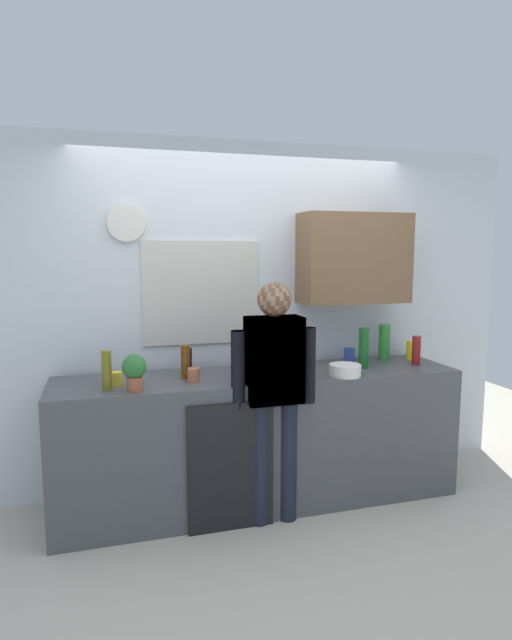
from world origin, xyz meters
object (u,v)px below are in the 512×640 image
object	(u,v)px
bottle_red_vinegar	(416,350)
bottle_olive_oil	(107,370)
cup_blue_mug	(349,355)
potted_plant	(134,370)
bottle_amber_beer	(185,362)
dish_soap	(410,349)
bottle_dark_sauce	(188,361)
bottle_green_wine	(364,348)
mixing_bowl	(345,370)
coffee_maker	(275,354)
person_guest	(274,383)
cup_yellow_cup	(117,378)
bottle_clear_soda	(384,342)
cup_terracotta_mug	(194,375)
person_at_sink	(274,383)

from	to	relation	value
bottle_red_vinegar	bottle_olive_oil	size ratio (longest dim) A/B	0.88
cup_blue_mug	potted_plant	world-z (taller)	potted_plant
bottle_amber_beer	dish_soap	world-z (taller)	bottle_amber_beer
bottle_dark_sauce	cup_blue_mug	size ratio (longest dim) A/B	1.80
bottle_green_wine	mixing_bowl	distance (m)	0.32
coffee_maker	bottle_green_wine	xyz separation A→B (m)	(0.69, 0.01, 0.00)
bottle_olive_oil	dish_soap	distance (m)	2.34
bottle_green_wine	bottle_olive_oil	xyz separation A→B (m)	(-1.82, -0.11, -0.03)
cup_blue_mug	person_guest	distance (m)	0.95
bottle_amber_beer	cup_yellow_cup	size ratio (longest dim) A/B	2.71
bottle_clear_soda	cup_yellow_cup	world-z (taller)	bottle_clear_soda
cup_yellow_cup	mixing_bowl	bearing A→B (deg)	-6.91
bottle_red_vinegar	cup_terracotta_mug	world-z (taller)	bottle_red_vinegar
cup_yellow_cup	person_guest	distance (m)	1.01
coffee_maker	bottle_clear_soda	world-z (taller)	coffee_maker
bottle_olive_oil	person_at_sink	distance (m)	1.06
bottle_red_vinegar	bottle_olive_oil	distance (m)	2.26
bottle_amber_beer	potted_plant	size ratio (longest dim) A/B	1.00
person_guest	bottle_green_wine	bearing A→B (deg)	-147.83
person_guest	bottle_olive_oil	bearing A→B (deg)	5.16
bottle_dark_sauce	mixing_bowl	xyz separation A→B (m)	(1.03, -0.39, -0.05)
bottle_amber_beer	bottle_clear_soda	world-z (taller)	bottle_clear_soda
bottle_amber_beer	cup_blue_mug	size ratio (longest dim) A/B	2.30
cup_yellow_cup	cup_terracotta_mug	distance (m)	0.49
person_guest	potted_plant	bearing A→B (deg)	8.05
coffee_maker	cup_yellow_cup	xyz separation A→B (m)	(-1.06, 0.02, -0.10)
bottle_clear_soda	mixing_bowl	world-z (taller)	bottle_clear_soda
potted_plant	dish_soap	size ratio (longest dim) A/B	1.28
cup_yellow_cup	potted_plant	bearing A→B (deg)	-60.50
cup_yellow_cup	bottle_amber_beer	bearing A→B (deg)	6.45
coffee_maker	person_at_sink	distance (m)	0.30
cup_yellow_cup	dish_soap	xyz separation A→B (m)	(2.26, 0.18, 0.04)
dish_soap	bottle_amber_beer	bearing A→B (deg)	-175.78
bottle_olive_oil	bottle_clear_soda	distance (m)	2.14
dish_soap	cup_blue_mug	bearing A→B (deg)	171.14
cup_yellow_cup	dish_soap	size ratio (longest dim) A/B	0.47
coffee_maker	bottle_amber_beer	size ratio (longest dim) A/B	1.43
cup_blue_mug	person_guest	world-z (taller)	person_guest
dish_soap	bottle_dark_sauce	bearing A→B (deg)	179.46
bottle_green_wine	bottle_clear_soda	distance (m)	0.37
cup_blue_mug	dish_soap	bearing A→B (deg)	-8.86
bottle_clear_soda	cup_yellow_cup	size ratio (longest dim) A/B	3.29
bottle_amber_beer	bottle_clear_soda	size ratio (longest dim) A/B	0.82
bottle_dark_sauce	person_at_sink	distance (m)	0.68
bottle_amber_beer	person_guest	size ratio (longest dim) A/B	0.14
cup_yellow_cup	person_guest	world-z (taller)	person_guest
bottle_green_wine	bottle_olive_oil	world-z (taller)	bottle_green_wine
bottle_green_wine	bottle_amber_beer	xyz separation A→B (m)	(-1.30, 0.05, -0.03)
coffee_maker	cup_terracotta_mug	world-z (taller)	coffee_maker
cup_blue_mug	bottle_clear_soda	bearing A→B (deg)	-7.61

